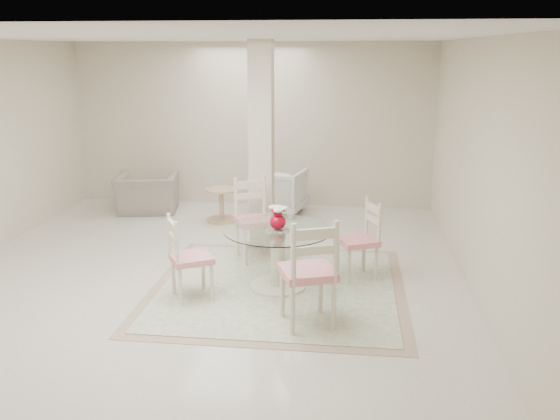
# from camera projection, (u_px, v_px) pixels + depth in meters

# --- Properties ---
(ground) EXTENTS (7.00, 7.00, 0.00)m
(ground) POSITION_uv_depth(u_px,v_px,m) (203.00, 279.00, 6.88)
(ground) COLOR beige
(ground) RESTS_ON ground
(room_shell) EXTENTS (6.02, 7.02, 2.71)m
(room_shell) POSITION_uv_depth(u_px,v_px,m) (197.00, 118.00, 6.39)
(room_shell) COLOR beige
(room_shell) RESTS_ON ground
(column) EXTENTS (0.30, 0.30, 2.70)m
(column) POSITION_uv_depth(u_px,v_px,m) (262.00, 147.00, 7.71)
(column) COLOR beige
(column) RESTS_ON ground
(area_rug) EXTENTS (2.80, 2.80, 0.02)m
(area_rug) POSITION_uv_depth(u_px,v_px,m) (278.00, 287.00, 6.60)
(area_rug) COLOR tan
(area_rug) RESTS_ON ground
(dining_table) EXTENTS (1.19, 1.19, 0.69)m
(dining_table) POSITION_uv_depth(u_px,v_px,m) (278.00, 259.00, 6.51)
(dining_table) COLOR #EBE7C2
(dining_table) RESTS_ON ground
(red_vase) EXTENTS (0.20, 0.19, 0.27)m
(red_vase) POSITION_uv_depth(u_px,v_px,m) (278.00, 218.00, 6.39)
(red_vase) COLOR #A1041A
(red_vase) RESTS_ON dining_table
(dining_chair_east) EXTENTS (0.54, 0.54, 1.02)m
(dining_chair_east) POSITION_uv_depth(u_px,v_px,m) (363.00, 234.00, 6.75)
(dining_chair_east) COLOR beige
(dining_chair_east) RESTS_ON ground
(dining_chair_north) EXTENTS (0.61, 0.61, 1.14)m
(dining_chair_north) POSITION_uv_depth(u_px,v_px,m) (253.00, 213.00, 7.39)
(dining_chair_north) COLOR beige
(dining_chair_north) RESTS_ON ground
(dining_chair_west) EXTENTS (0.55, 0.55, 1.01)m
(dining_chair_west) POSITION_uv_depth(u_px,v_px,m) (185.00, 252.00, 6.16)
(dining_chair_west) COLOR #F4EBC9
(dining_chair_west) RESTS_ON ground
(dining_chair_south) EXTENTS (0.62, 0.62, 1.21)m
(dining_chair_south) POSITION_uv_depth(u_px,v_px,m) (310.00, 266.00, 5.49)
(dining_chair_south) COLOR beige
(dining_chair_south) RESTS_ON ground
(recliner_taupe) EXTENTS (1.09, 0.99, 0.62)m
(recliner_taupe) POSITION_uv_depth(u_px,v_px,m) (148.00, 193.00, 9.64)
(recliner_taupe) COLOR gray
(recliner_taupe) RESTS_ON ground
(armchair_white) EXTENTS (0.92, 0.94, 0.72)m
(armchair_white) POSITION_uv_depth(u_px,v_px,m) (279.00, 191.00, 9.58)
(armchair_white) COLOR white
(armchair_white) RESTS_ON ground
(side_table) EXTENTS (0.49, 0.49, 0.51)m
(side_table) POSITION_uv_depth(u_px,v_px,m) (222.00, 206.00, 9.12)
(side_table) COLOR tan
(side_table) RESTS_ON ground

